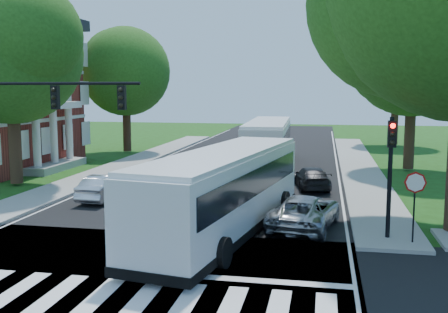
% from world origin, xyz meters
% --- Properties ---
extents(ground, '(140.00, 140.00, 0.00)m').
position_xyz_m(ground, '(0.00, 0.00, 0.00)').
color(ground, '#1E4210').
rests_on(ground, ground).
extents(road, '(14.00, 96.00, 0.01)m').
position_xyz_m(road, '(0.00, 18.00, 0.01)').
color(road, black).
rests_on(road, ground).
extents(cross_road, '(60.00, 12.00, 0.01)m').
position_xyz_m(cross_road, '(0.00, 0.00, 0.01)').
color(cross_road, black).
rests_on(cross_road, ground).
extents(center_line, '(0.36, 70.00, 0.01)m').
position_xyz_m(center_line, '(0.00, 22.00, 0.01)').
color(center_line, gold).
rests_on(center_line, road).
extents(edge_line_w, '(0.12, 70.00, 0.01)m').
position_xyz_m(edge_line_w, '(-6.80, 22.00, 0.01)').
color(edge_line_w, silver).
rests_on(edge_line_w, road).
extents(edge_line_e, '(0.12, 70.00, 0.01)m').
position_xyz_m(edge_line_e, '(6.80, 22.00, 0.01)').
color(edge_line_e, silver).
rests_on(edge_line_e, road).
extents(crosswalk, '(12.60, 3.00, 0.01)m').
position_xyz_m(crosswalk, '(0.00, -0.50, 0.02)').
color(crosswalk, silver).
rests_on(crosswalk, road).
extents(stop_bar, '(6.60, 0.40, 0.01)m').
position_xyz_m(stop_bar, '(3.50, 1.60, 0.02)').
color(stop_bar, silver).
rests_on(stop_bar, road).
extents(sidewalk_nw, '(2.60, 40.00, 0.15)m').
position_xyz_m(sidewalk_nw, '(-8.30, 25.00, 0.07)').
color(sidewalk_nw, gray).
rests_on(sidewalk_nw, ground).
extents(sidewalk_ne, '(2.60, 40.00, 0.15)m').
position_xyz_m(sidewalk_ne, '(8.30, 25.00, 0.07)').
color(sidewalk_ne, gray).
rests_on(sidewalk_ne, ground).
extents(tree_west_near, '(8.00, 8.00, 11.40)m').
position_xyz_m(tree_west_near, '(-11.50, 14.00, 7.53)').
color(tree_west_near, '#331D14').
rests_on(tree_west_near, ground).
extents(tree_west_far, '(7.60, 7.60, 10.67)m').
position_xyz_m(tree_west_far, '(-11.00, 30.00, 7.00)').
color(tree_west_far, '#331D14').
rests_on(tree_west_far, ground).
extents(tree_east_mid, '(8.40, 8.40, 11.93)m').
position_xyz_m(tree_east_mid, '(11.50, 24.00, 7.86)').
color(tree_east_mid, '#331D14').
rests_on(tree_east_mid, ground).
extents(tree_east_far, '(7.20, 7.20, 10.34)m').
position_xyz_m(tree_east_far, '(12.50, 40.00, 6.86)').
color(tree_east_far, '#331D14').
rests_on(tree_east_far, ground).
extents(signal_nw, '(7.15, 0.46, 5.66)m').
position_xyz_m(signal_nw, '(-5.86, 6.43, 4.38)').
color(signal_nw, black).
rests_on(signal_nw, ground).
extents(signal_ne, '(0.30, 0.46, 4.40)m').
position_xyz_m(signal_ne, '(8.20, 6.44, 2.96)').
color(signal_ne, black).
rests_on(signal_ne, ground).
extents(stop_sign, '(0.76, 0.08, 2.53)m').
position_xyz_m(stop_sign, '(9.00, 5.98, 2.03)').
color(stop_sign, black).
rests_on(stop_sign, ground).
extents(bus_lead, '(4.72, 12.60, 3.19)m').
position_xyz_m(bus_lead, '(2.15, 6.38, 1.70)').
color(bus_lead, silver).
rests_on(bus_lead, road).
extents(bus_follow, '(3.36, 12.67, 3.26)m').
position_xyz_m(bus_follow, '(1.91, 24.31, 1.73)').
color(bus_follow, silver).
rests_on(bus_follow, road).
extents(hatchback, '(1.61, 4.00, 1.29)m').
position_xyz_m(hatchback, '(-4.82, 11.24, 0.66)').
color(hatchback, silver).
rests_on(hatchback, road).
extents(suv, '(3.03, 5.14, 1.34)m').
position_xyz_m(suv, '(5.15, 7.69, 0.68)').
color(suv, '#A9ABB0').
rests_on(suv, road).
extents(dark_sedan, '(2.40, 4.37, 1.20)m').
position_xyz_m(dark_sedan, '(5.21, 16.26, 0.61)').
color(dark_sedan, black).
rests_on(dark_sedan, road).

